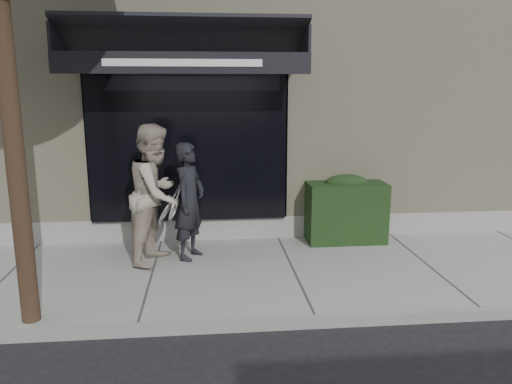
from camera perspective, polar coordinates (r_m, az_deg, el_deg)
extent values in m
plane|color=black|center=(7.32, 4.22, -9.60)|extent=(80.00, 80.00, 0.00)
cube|color=gray|center=(7.30, 4.23, -9.16)|extent=(20.00, 3.00, 0.12)
cube|color=gray|center=(5.91, 6.86, -14.47)|extent=(20.00, 0.10, 0.14)
cube|color=#C0B692|center=(11.76, 0.21, 12.33)|extent=(14.00, 7.00, 5.50)
cube|color=gray|center=(8.83, 2.37, -4.04)|extent=(14.02, 0.42, 0.50)
cube|color=black|center=(8.31, -7.74, 5.75)|extent=(3.20, 0.30, 2.60)
cube|color=gray|center=(8.66, -18.39, 5.50)|extent=(0.08, 0.40, 2.60)
cube|color=gray|center=(8.55, 3.13, 6.02)|extent=(0.08, 0.40, 2.60)
cube|color=gray|center=(8.42, -7.97, 14.96)|extent=(3.36, 0.40, 0.12)
cube|color=black|center=(7.74, -8.24, 17.15)|extent=(3.60, 1.03, 0.55)
cube|color=black|center=(7.21, -8.31, 14.41)|extent=(3.60, 0.05, 0.30)
cube|color=white|center=(7.18, -8.32, 14.42)|extent=(2.20, 0.01, 0.10)
cube|color=black|center=(8.00, -21.56, 15.71)|extent=(0.04, 1.00, 0.45)
cube|color=black|center=(7.87, 5.42, 16.54)|extent=(0.04, 1.00, 0.45)
cube|color=black|center=(8.53, 10.16, -2.22)|extent=(1.30, 0.70, 1.00)
ellipsoid|color=black|center=(8.43, 10.28, 1.07)|extent=(0.71, 0.38, 0.27)
cylinder|color=black|center=(5.77, -26.23, 7.86)|extent=(0.20, 0.20, 4.80)
imported|color=black|center=(7.54, -7.61, -1.05)|extent=(0.65, 0.76, 1.77)
torus|color=silver|center=(7.29, -9.39, -1.95)|extent=(0.19, 0.32, 0.30)
cylinder|color=silver|center=(7.29, -9.39, -1.95)|extent=(0.15, 0.28, 0.26)
cylinder|color=silver|center=(7.29, -9.39, -1.95)|extent=(0.18, 0.06, 0.07)
cylinder|color=black|center=(7.29, -9.39, -1.95)|extent=(0.20, 0.08, 0.09)
torus|color=silver|center=(7.31, -10.30, -2.25)|extent=(0.24, 0.34, 0.28)
cylinder|color=silver|center=(7.31, -10.30, -2.25)|extent=(0.20, 0.29, 0.24)
cylinder|color=silver|center=(7.31, -10.30, -2.25)|extent=(0.17, 0.06, 0.11)
cylinder|color=black|center=(7.31, -10.30, -2.25)|extent=(0.19, 0.07, 0.13)
imported|color=#AFA08C|center=(7.44, -11.35, -0.23)|extent=(1.06, 1.20, 2.05)
torus|color=silver|center=(7.20, -13.49, -1.02)|extent=(0.18, 0.32, 0.30)
cylinder|color=silver|center=(7.20, -13.49, -1.02)|extent=(0.14, 0.28, 0.26)
cylinder|color=silver|center=(7.20, -13.49, -1.02)|extent=(0.18, 0.06, 0.07)
cylinder|color=black|center=(7.20, -13.49, -1.02)|extent=(0.20, 0.07, 0.09)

